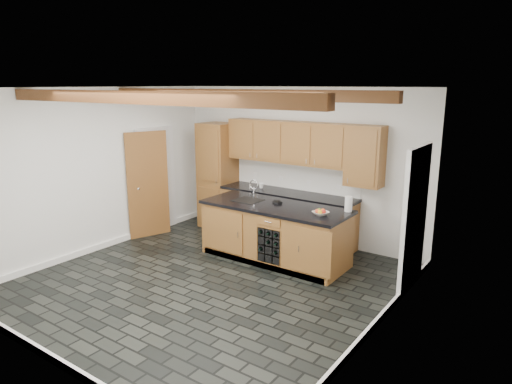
% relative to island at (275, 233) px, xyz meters
% --- Properties ---
extents(ground, '(5.00, 5.00, 0.00)m').
position_rel_island_xyz_m(ground, '(-0.31, -1.28, -0.47)').
color(ground, black).
rests_on(ground, ground).
extents(room_shell, '(5.01, 5.00, 5.00)m').
position_rel_island_xyz_m(room_shell, '(-0.39, -0.75, 1.06)').
color(room_shell, white).
rests_on(room_shell, ground).
extents(back_cabinetry, '(3.65, 0.62, 2.20)m').
position_rel_island_xyz_m(back_cabinetry, '(-0.68, 0.95, 0.51)').
color(back_cabinetry, olive).
rests_on(back_cabinetry, ground).
extents(island, '(2.48, 0.96, 0.93)m').
position_rel_island_xyz_m(island, '(0.00, 0.00, 0.00)').
color(island, olive).
rests_on(island, ground).
extents(faucet, '(0.45, 0.40, 0.34)m').
position_rel_island_xyz_m(faucet, '(-0.56, 0.05, 0.50)').
color(faucet, black).
rests_on(faucet, island).
extents(kitchen_scale, '(0.17, 0.13, 0.05)m').
position_rel_island_xyz_m(kitchen_scale, '(-0.05, 0.15, 0.49)').
color(kitchen_scale, black).
rests_on(kitchen_scale, island).
extents(fruit_bowl, '(0.30, 0.30, 0.06)m').
position_rel_island_xyz_m(fruit_bowl, '(0.86, -0.07, 0.49)').
color(fruit_bowl, beige).
rests_on(fruit_bowl, island).
extents(fruit_cluster, '(0.16, 0.17, 0.07)m').
position_rel_island_xyz_m(fruit_cluster, '(0.86, -0.07, 0.52)').
color(fruit_cluster, red).
rests_on(fruit_cluster, fruit_bowl).
extents(paper_towel, '(0.12, 0.12, 0.23)m').
position_rel_island_xyz_m(paper_towel, '(1.11, 0.36, 0.58)').
color(paper_towel, white).
rests_on(paper_towel, island).
extents(mug, '(0.13, 0.13, 0.09)m').
position_rel_island_xyz_m(mug, '(-0.90, 0.92, 0.51)').
color(mug, white).
rests_on(mug, back_cabinetry).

